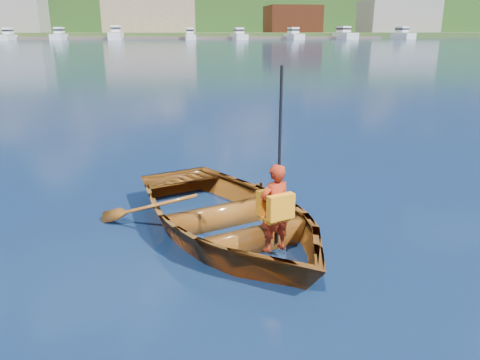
{
  "coord_description": "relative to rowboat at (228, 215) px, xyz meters",
  "views": [
    {
      "loc": [
        -0.79,
        -5.58,
        2.65
      ],
      "look_at": [
        0.13,
        0.24,
        0.76
      ],
      "focal_mm": 35.0,
      "sensor_mm": 36.0,
      "label": 1
    }
  ],
  "objects": [
    {
      "name": "ground",
      "position": [
        0.03,
        -0.24,
        -0.27
      ],
      "size": [
        600.0,
        600.0,
        0.0
      ],
      "color": "#0F263A",
      "rests_on": "ground"
    },
    {
      "name": "rowboat",
      "position": [
        0.0,
        0.0,
        0.0
      ],
      "size": [
        4.11,
        4.78,
        0.83
      ],
      "color": "brown",
      "rests_on": "ground"
    },
    {
      "name": "child_paddler",
      "position": [
        0.46,
        -0.79,
        0.39
      ],
      "size": [
        0.46,
        0.44,
        2.18
      ],
      "color": "#A32811",
      "rests_on": "ground"
    },
    {
      "name": "shoreline",
      "position": [
        0.03,
        236.37,
        10.06
      ],
      "size": [
        400.0,
        140.0,
        22.0
      ],
      "color": "#3C521E",
      "rests_on": "ground"
    },
    {
      "name": "dock",
      "position": [
        -10.1,
        147.76,
        0.13
      ],
      "size": [
        160.04,
        6.06,
        0.8
      ],
      "color": "brown",
      "rests_on": "ground"
    },
    {
      "name": "waterfront_buildings",
      "position": [
        -7.7,
        164.76,
        7.48
      ],
      "size": [
        202.0,
        16.0,
        14.0
      ],
      "color": "brown",
      "rests_on": "ground"
    },
    {
      "name": "marina_yachts",
      "position": [
        6.6,
        143.09,
        1.11
      ],
      "size": [
        147.45,
        13.79,
        4.3
      ],
      "color": "white",
      "rests_on": "ground"
    }
  ]
}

